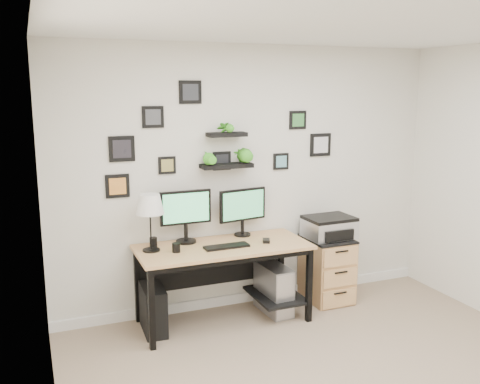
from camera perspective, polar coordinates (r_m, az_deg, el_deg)
name	(u,v)px	position (r m, az deg, el deg)	size (l,w,h in m)	color
room	(252,296)	(5.67, 1.25, -11.05)	(4.00, 4.00, 4.00)	tan
desk	(225,257)	(5.05, -1.57, -6.91)	(1.60, 0.70, 0.75)	tan
monitor_left	(186,212)	(5.01, -5.81, -2.18)	(0.49, 0.19, 0.50)	black
monitor_right	(243,208)	(5.22, 0.29, -1.72)	(0.50, 0.19, 0.47)	black
keyboard	(227,246)	(4.91, -1.44, -5.82)	(0.42, 0.13, 0.02)	black
mouse	(266,241)	(5.07, 2.82, -5.21)	(0.07, 0.10, 0.03)	black
table_lamp	(150,206)	(4.77, -9.59, -1.45)	(0.25, 0.25, 0.52)	black
mug	(176,248)	(4.80, -6.82, -5.91)	(0.07, 0.07, 0.08)	black
pen_cup	(153,242)	(4.98, -9.23, -5.30)	(0.07, 0.07, 0.09)	black
pc_tower_black	(153,309)	(5.02, -9.25, -12.23)	(0.19, 0.43, 0.43)	black
pc_tower_grey	(274,289)	(5.35, 3.63, -10.28)	(0.24, 0.49, 0.48)	gray
file_cabinet	(327,269)	(5.67, 9.27, -8.11)	(0.43, 0.53, 0.67)	tan
printer	(329,227)	(5.56, 9.50, -3.71)	(0.49, 0.40, 0.22)	silver
wall_decor	(223,145)	(5.11, -1.85, 5.01)	(2.33, 0.18, 1.05)	black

